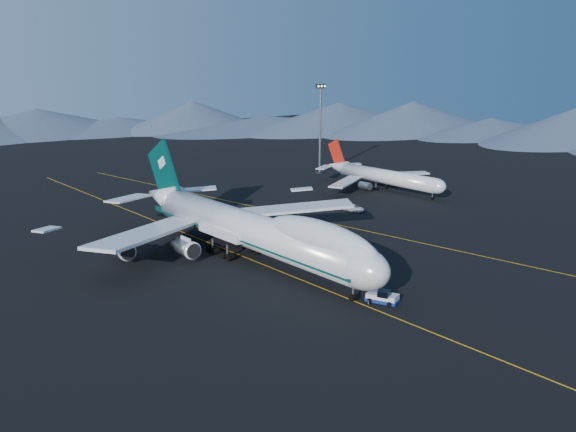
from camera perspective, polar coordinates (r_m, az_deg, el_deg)
ground at (r=117.77m, az=-3.28°, el=-3.91°), size 500.00×500.00×0.00m
taxiway_line_main at (r=117.77m, az=-3.28°, el=-3.90°), size 0.25×220.00×0.01m
taxiway_line_side at (r=143.53m, az=4.16°, el=-0.72°), size 28.08×198.09×0.01m
mountain_ridge at (r=217.73m, az=22.72°, el=4.77°), size 374.91×567.11×12.00m
boeing_747 at (r=116.19m, az=-3.33°, el=-1.16°), size 59.62×72.43×19.37m
pushback_tug at (r=98.25m, az=8.39°, el=-7.23°), size 4.05×5.37×2.09m
second_jet at (r=183.08m, az=8.40°, el=3.51°), size 39.44×44.56×12.68m
service_van at (r=156.23m, az=5.85°, el=0.72°), size 2.68×5.67×1.56m
floodlight_mast at (r=207.69m, az=2.87°, el=7.76°), size 3.52×2.64×28.49m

